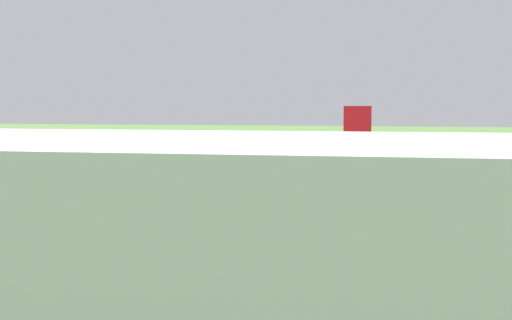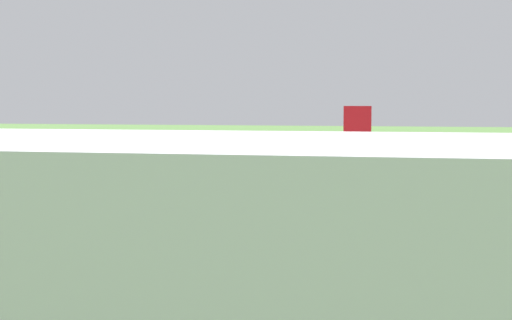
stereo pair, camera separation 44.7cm
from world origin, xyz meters
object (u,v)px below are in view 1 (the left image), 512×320
at_px(no_stopping_sign, 379,162).
at_px(traffic_cone_orange, 352,167).
at_px(terminal_building, 158,255).
at_px(airliner_main, 258,161).

relative_size(no_stopping_sign, traffic_cone_orange, 5.08).
height_order(no_stopping_sign, traffic_cone_orange, no_stopping_sign).
distance_m(terminal_building, no_stopping_sign, 159.57).
height_order(airliner_main, terminal_building, terminal_building).
distance_m(terminal_building, traffic_cone_orange, 159.04).
bearing_deg(traffic_cone_orange, airliner_main, 69.05).
bearing_deg(airliner_main, terminal_building, 100.33).
bearing_deg(terminal_building, no_stopping_sign, -90.10).
xyz_separation_m(terminal_building, no_stopping_sign, (-0.28, -159.47, -5.76)).
bearing_deg(no_stopping_sign, traffic_cone_orange, 6.11).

